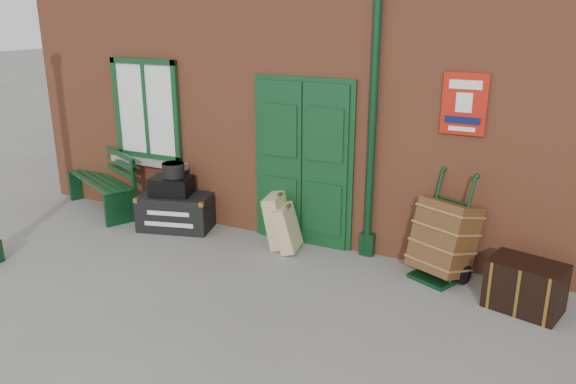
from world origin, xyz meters
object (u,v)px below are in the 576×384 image
Objects in this scene: bench at (105,178)px; houdini_trunk at (176,212)px; dark_trunk at (525,286)px; porter_trolley at (444,239)px.

bench is 1.65× the size of houdini_trunk.
bench is at bearing -170.23° from dark_trunk.
dark_trunk reaches higher than houdini_trunk.
dark_trunk is at bearing 1.87° from porter_trolley.
dark_trunk is (4.78, -0.24, 0.01)m from houdini_trunk.
bench reaches higher than dark_trunk.
porter_trolley is 1.70× the size of dark_trunk.
bench is 6.34m from dark_trunk.
porter_trolley is at bearing 171.84° from dark_trunk.
porter_trolley reaches higher than houdini_trunk.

